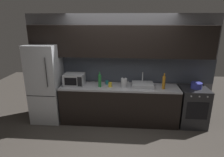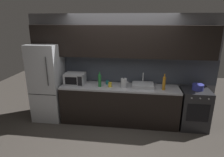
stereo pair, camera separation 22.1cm
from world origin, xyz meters
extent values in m
plane|color=#3D3833|center=(0.00, 0.00, 0.00)|extent=(10.00, 10.00, 0.00)
cube|color=slate|center=(0.00, 1.30, 1.25)|extent=(4.44, 0.10, 2.50)
cube|color=#3D424C|center=(0.00, 1.25, 1.20)|extent=(4.44, 0.01, 0.60)
cube|color=black|center=(0.00, 1.08, 1.90)|extent=(4.08, 0.34, 0.70)
cube|color=black|center=(0.00, 0.90, 0.43)|extent=(2.70, 0.60, 0.86)
cube|color=#9E9EA3|center=(0.00, 0.90, 0.88)|extent=(2.70, 0.60, 0.04)
cube|color=#B7BABF|center=(-1.73, 0.90, 0.92)|extent=(0.68, 0.66, 1.84)
cube|color=black|center=(-1.73, 0.57, 0.74)|extent=(0.67, 0.00, 0.01)
cylinder|color=#333333|center=(-1.54, 0.55, 1.29)|extent=(0.02, 0.02, 0.64)
cube|color=#232326|center=(1.69, 0.90, 0.45)|extent=(0.60, 0.60, 0.90)
cube|color=black|center=(1.69, 0.60, 0.50)|extent=(0.45, 0.01, 0.40)
cylinder|color=#B2B2B7|center=(1.52, 0.59, 0.83)|extent=(0.03, 0.02, 0.03)
cylinder|color=#B2B2B7|center=(1.69, 0.59, 0.83)|extent=(0.03, 0.02, 0.03)
cylinder|color=#B2B2B7|center=(1.85, 0.59, 0.83)|extent=(0.03, 0.02, 0.03)
cube|color=#A8AAAF|center=(-1.05, 0.92, 1.04)|extent=(0.46, 0.34, 0.27)
cube|color=black|center=(-1.09, 0.75, 1.04)|extent=(0.28, 0.01, 0.18)
cube|color=black|center=(-0.88, 0.75, 1.04)|extent=(0.10, 0.01, 0.22)
cube|color=#ADAFB5|center=(0.53, 0.93, 0.94)|extent=(0.48, 0.38, 0.08)
cylinder|color=silver|center=(0.53, 1.06, 1.09)|extent=(0.02, 0.02, 0.22)
cylinder|color=#B7BABF|center=(0.11, 0.85, 1.00)|extent=(0.14, 0.14, 0.20)
sphere|color=black|center=(0.11, 0.85, 1.12)|extent=(0.02, 0.02, 0.02)
cone|color=#B7BABF|center=(0.19, 0.85, 1.04)|extent=(0.03, 0.03, 0.05)
cylinder|color=#1E6B2D|center=(-0.44, 0.82, 1.04)|extent=(0.07, 0.07, 0.28)
cylinder|color=#1E6B2D|center=(-0.44, 0.82, 1.21)|extent=(0.03, 0.03, 0.07)
cylinder|color=#B27019|center=(0.98, 0.81, 1.04)|extent=(0.07, 0.07, 0.29)
cylinder|color=#B27019|center=(0.98, 0.81, 1.22)|extent=(0.03, 0.03, 0.07)
cylinder|color=gold|center=(-0.21, 0.84, 0.95)|extent=(0.08, 0.08, 0.10)
cylinder|color=#19666B|center=(-0.29, 1.02, 0.95)|extent=(0.08, 0.08, 0.09)
cylinder|color=#333899|center=(1.71, 0.90, 0.96)|extent=(0.23, 0.23, 0.11)
cylinder|color=#333899|center=(1.71, 0.90, 1.02)|extent=(0.24, 0.24, 0.02)
camera|label=1|loc=(0.16, -3.20, 2.36)|focal=30.40mm
camera|label=2|loc=(0.38, -3.17, 2.36)|focal=30.40mm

